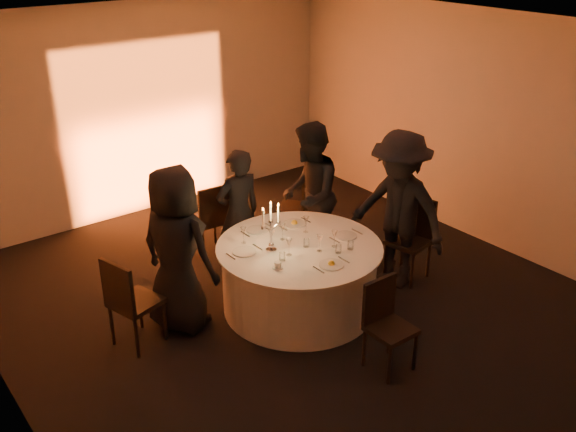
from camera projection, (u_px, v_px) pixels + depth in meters
floor at (299, 306)px, 7.21m from camera, size 7.00×7.00×0.00m
ceiling at (301, 33)px, 5.95m from camera, size 7.00×7.00×0.00m
wall_back at (146, 110)px, 9.09m from camera, size 7.00×0.00×7.00m
wall_right at (482, 130)px, 8.24m from camera, size 0.00×7.00×7.00m
uplighter_fixture at (164, 210)px, 9.49m from camera, size 0.25×0.12×0.10m
banquet_table at (299, 277)px, 7.05m from camera, size 1.80×1.80×0.77m
chair_left at (129, 298)px, 6.31m from camera, size 0.54×0.54×1.00m
chair_back_left at (211, 216)px, 8.10m from camera, size 0.45×0.45×0.97m
chair_back_right at (299, 203)px, 8.55m from camera, size 0.56×0.56×0.92m
chair_right at (413, 233)px, 7.63m from camera, size 0.51×0.51×0.99m
chair_front at (386, 320)px, 6.07m from camera, size 0.40×0.40×0.91m
guest_left at (176, 250)px, 6.52m from camera, size 0.86×1.03×1.80m
guest_back_left at (239, 213)px, 7.60m from camera, size 0.60×0.42×1.59m
guest_back_right at (309, 195)px, 7.83m from camera, size 1.10×1.10×1.80m
guest_right at (398, 210)px, 7.31m from camera, size 0.93×1.33×1.88m
plate_left at (244, 252)px, 6.75m from camera, size 0.36×0.26×0.01m
plate_back_left at (258, 230)px, 7.22m from camera, size 0.35×0.25×0.01m
plate_back_right at (294, 223)px, 7.36m from camera, size 0.35×0.27×0.08m
plate_right at (346, 236)px, 7.09m from camera, size 0.36×0.25×0.01m
plate_front at (331, 264)px, 6.49m from camera, size 0.36×0.26×0.08m
coffee_cup at (278, 265)px, 6.44m from camera, size 0.11×0.11×0.07m
candelabra at (271, 234)px, 6.70m from camera, size 0.24×0.12×0.58m
wine_glass_a at (320, 240)px, 6.72m from camera, size 0.07×0.07×0.19m
wine_glass_b at (306, 221)px, 7.13m from camera, size 0.07×0.07×0.19m
wine_glass_c at (283, 228)px, 6.97m from camera, size 0.07×0.07×0.19m
wine_glass_d at (243, 232)px, 6.88m from camera, size 0.07×0.07×0.19m
wine_glass_e at (335, 235)px, 6.81m from camera, size 0.07×0.07×0.19m
wine_glass_f at (289, 243)px, 6.64m from camera, size 0.07×0.07×0.19m
wine_glass_g at (272, 235)px, 6.82m from camera, size 0.07×0.07×0.19m
tumbler_a at (351, 245)px, 6.80m from camera, size 0.07×0.07×0.09m
tumbler_b at (338, 249)px, 6.72m from camera, size 0.07×0.07×0.09m
tumbler_c at (282, 257)px, 6.57m from camera, size 0.07×0.07×0.09m
tumbler_d at (306, 243)px, 6.85m from camera, size 0.07×0.07×0.09m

